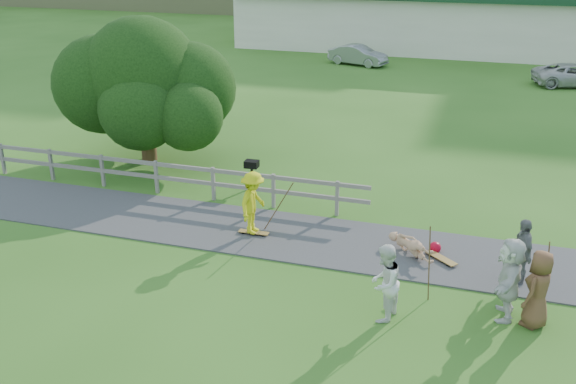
% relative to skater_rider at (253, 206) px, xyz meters
% --- Properties ---
extents(ground, '(260.00, 260.00, 0.00)m').
position_rel_skater_rider_xyz_m(ground, '(-0.09, -1.28, -0.89)').
color(ground, '#2E5C1A').
rests_on(ground, ground).
extents(path, '(34.00, 3.00, 0.04)m').
position_rel_skater_rider_xyz_m(path, '(-0.09, 0.22, -0.87)').
color(path, '#3E3D40').
rests_on(path, ground).
extents(fence, '(15.05, 0.10, 1.10)m').
position_rel_skater_rider_xyz_m(fence, '(-4.71, 2.02, -0.17)').
color(fence, '#656059').
rests_on(fence, ground).
extents(strip_mall, '(32.50, 10.75, 5.10)m').
position_rel_skater_rider_xyz_m(strip_mall, '(3.91, 33.66, 1.68)').
color(strip_mall, beige).
rests_on(strip_mall, ground).
extents(skater_rider, '(0.78, 1.22, 1.79)m').
position_rel_skater_rider_xyz_m(skater_rider, '(0.00, 0.00, 0.00)').
color(skater_rider, '#C8C912').
rests_on(skater_rider, ground).
extents(skater_fallen, '(1.30, 1.38, 0.56)m').
position_rel_skater_rider_xyz_m(skater_fallen, '(4.36, 0.11, -0.61)').
color(skater_fallen, tan).
rests_on(skater_fallen, ground).
extents(spectator_a, '(0.84, 0.99, 1.78)m').
position_rel_skater_rider_xyz_m(spectator_a, '(4.15, -3.06, -0.00)').
color(spectator_a, white).
rests_on(spectator_a, ground).
extents(spectator_b, '(0.68, 1.07, 1.69)m').
position_rel_skater_rider_xyz_m(spectator_b, '(7.03, -0.53, -0.05)').
color(spectator_b, slate).
rests_on(spectator_b, ground).
extents(spectator_c, '(0.90, 1.03, 1.77)m').
position_rel_skater_rider_xyz_m(spectator_c, '(7.31, -2.33, -0.01)').
color(spectator_c, brown).
rests_on(spectator_c, ground).
extents(spectator_d, '(0.65, 1.80, 1.91)m').
position_rel_skater_rider_xyz_m(spectator_d, '(6.72, -2.17, 0.06)').
color(spectator_d, silver).
rests_on(spectator_d, ground).
extents(car_silver, '(3.98, 2.34, 1.24)m').
position_rel_skater_rider_xyz_m(car_silver, '(-2.25, 25.22, -0.27)').
color(car_silver, '#919397').
rests_on(car_silver, ground).
extents(car_white, '(4.78, 3.10, 1.22)m').
position_rel_skater_rider_xyz_m(car_white, '(10.32, 22.80, -0.28)').
color(car_white, '#BAB9B5').
rests_on(car_white, ground).
extents(tree, '(6.73, 6.73, 4.13)m').
position_rel_skater_rider_xyz_m(tree, '(-5.95, 4.89, 1.17)').
color(tree, black).
rests_on(tree, ground).
extents(bbq, '(0.45, 0.35, 0.96)m').
position_rel_skater_rider_xyz_m(bbq, '(-1.29, 3.34, -0.41)').
color(bbq, black).
rests_on(bbq, ground).
extents(longboard_rider, '(0.87, 0.23, 0.10)m').
position_rel_skater_rider_xyz_m(longboard_rider, '(0.00, 0.00, -0.85)').
color(longboard_rider, olive).
rests_on(longboard_rider, ground).
extents(longboard_fallen, '(0.89, 0.80, 0.11)m').
position_rel_skater_rider_xyz_m(longboard_fallen, '(5.16, 0.01, -0.84)').
color(longboard_fallen, olive).
rests_on(longboard_fallen, ground).
extents(helmet, '(0.31, 0.31, 0.31)m').
position_rel_skater_rider_xyz_m(helmet, '(4.96, 0.46, -0.74)').
color(helmet, '#B7061F').
rests_on(helmet, ground).
extents(pole_rider, '(0.03, 0.03, 1.79)m').
position_rel_skater_rider_xyz_m(pole_rider, '(0.60, 0.40, 0.00)').
color(pole_rider, brown).
rests_on(pole_rider, ground).
extents(pole_spec_left, '(0.03, 0.03, 1.87)m').
position_rel_skater_rider_xyz_m(pole_spec_left, '(4.99, -1.98, 0.04)').
color(pole_spec_left, brown).
rests_on(pole_spec_left, ground).
extents(pole_spec_right, '(0.03, 0.03, 1.72)m').
position_rel_skater_rider_xyz_m(pole_spec_right, '(7.51, -1.66, -0.03)').
color(pole_spec_right, brown).
rests_on(pole_spec_right, ground).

